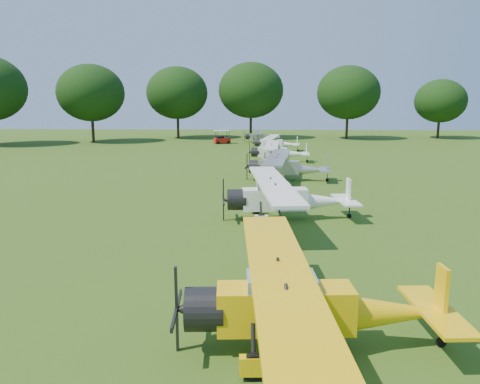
{
  "coord_description": "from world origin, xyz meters",
  "views": [
    {
      "loc": [
        -0.64,
        -24.71,
        6.74
      ],
      "look_at": [
        -1.74,
        2.02,
        1.4
      ],
      "focal_mm": 35.0,
      "sensor_mm": 36.0,
      "label": 1
    }
  ],
  "objects_px": {
    "aircraft_2": "(306,301)",
    "aircraft_5": "(277,151)",
    "aircraft_4": "(285,165)",
    "aircraft_6": "(275,142)",
    "aircraft_3": "(285,195)",
    "aircraft_7": "(261,136)",
    "golf_cart": "(222,139)"
  },
  "relations": [
    {
      "from": "aircraft_2",
      "to": "golf_cart",
      "type": "xyz_separation_m",
      "value": [
        -7.03,
        59.57,
        -0.73
      ]
    },
    {
      "from": "aircraft_5",
      "to": "aircraft_6",
      "type": "relative_size",
      "value": 1.06
    },
    {
      "from": "aircraft_5",
      "to": "aircraft_6",
      "type": "bearing_deg",
      "value": 92.53
    },
    {
      "from": "aircraft_4",
      "to": "aircraft_7",
      "type": "xyz_separation_m",
      "value": [
        -1.94,
        35.31,
        -0.26
      ]
    },
    {
      "from": "aircraft_4",
      "to": "golf_cart",
      "type": "distance_m",
      "value": 33.5
    },
    {
      "from": "aircraft_7",
      "to": "golf_cart",
      "type": "relative_size",
      "value": 3.34
    },
    {
      "from": "aircraft_2",
      "to": "aircraft_4",
      "type": "relative_size",
      "value": 1.08
    },
    {
      "from": "golf_cart",
      "to": "aircraft_2",
      "type": "bearing_deg",
      "value": -103.87
    },
    {
      "from": "aircraft_4",
      "to": "aircraft_7",
      "type": "bearing_deg",
      "value": 99.9
    },
    {
      "from": "aircraft_2",
      "to": "aircraft_4",
      "type": "xyz_separation_m",
      "value": [
        0.89,
        27.03,
        -0.1
      ]
    },
    {
      "from": "aircraft_2",
      "to": "aircraft_5",
      "type": "distance_m",
      "value": 38.87
    },
    {
      "from": "aircraft_4",
      "to": "aircraft_6",
      "type": "relative_size",
      "value": 1.15
    },
    {
      "from": "aircraft_5",
      "to": "aircraft_7",
      "type": "distance_m",
      "value": 23.53
    },
    {
      "from": "aircraft_6",
      "to": "aircraft_7",
      "type": "height_order",
      "value": "aircraft_6"
    },
    {
      "from": "golf_cart",
      "to": "aircraft_4",
      "type": "bearing_deg",
      "value": -96.93
    },
    {
      "from": "aircraft_4",
      "to": "aircraft_6",
      "type": "xyz_separation_m",
      "value": [
        -0.11,
        23.22,
        -0.17
      ]
    },
    {
      "from": "aircraft_4",
      "to": "aircraft_6",
      "type": "distance_m",
      "value": 23.22
    },
    {
      "from": "aircraft_4",
      "to": "golf_cart",
      "type": "xyz_separation_m",
      "value": [
        -7.92,
        32.55,
        -0.62
      ]
    },
    {
      "from": "aircraft_5",
      "to": "aircraft_6",
      "type": "distance_m",
      "value": 11.38
    },
    {
      "from": "aircraft_5",
      "to": "aircraft_4",
      "type": "bearing_deg",
      "value": -85.63
    },
    {
      "from": "aircraft_3",
      "to": "aircraft_7",
      "type": "xyz_separation_m",
      "value": [
        -1.22,
        48.3,
        -0.35
      ]
    },
    {
      "from": "aircraft_5",
      "to": "golf_cart",
      "type": "height_order",
      "value": "aircraft_5"
    },
    {
      "from": "aircraft_3",
      "to": "aircraft_4",
      "type": "height_order",
      "value": "aircraft_3"
    },
    {
      "from": "aircraft_2",
      "to": "golf_cart",
      "type": "distance_m",
      "value": 59.99
    },
    {
      "from": "aircraft_5",
      "to": "aircraft_7",
      "type": "relative_size",
      "value": 1.16
    },
    {
      "from": "aircraft_5",
      "to": "golf_cart",
      "type": "relative_size",
      "value": 3.88
    },
    {
      "from": "aircraft_2",
      "to": "aircraft_5",
      "type": "bearing_deg",
      "value": 85.32
    },
    {
      "from": "aircraft_2",
      "to": "aircraft_3",
      "type": "relative_size",
      "value": 1.01
    },
    {
      "from": "aircraft_4",
      "to": "aircraft_7",
      "type": "relative_size",
      "value": 1.25
    },
    {
      "from": "aircraft_7",
      "to": "golf_cart",
      "type": "bearing_deg",
      "value": -155.56
    },
    {
      "from": "aircraft_3",
      "to": "aircraft_6",
      "type": "distance_m",
      "value": 36.21
    },
    {
      "from": "aircraft_2",
      "to": "aircraft_7",
      "type": "height_order",
      "value": "aircraft_2"
    }
  ]
}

